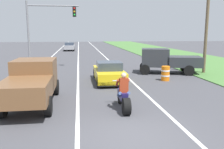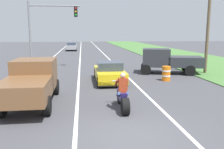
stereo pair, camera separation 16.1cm
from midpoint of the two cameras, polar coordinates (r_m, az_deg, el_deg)
ground_plane at (r=7.97m, az=5.27°, el=-14.18°), size 160.00×160.00×0.00m
lane_stripe_left_solid at (r=27.55m, az=-15.02°, el=2.86°), size 0.14×120.00×0.01m
lane_stripe_right_solid at (r=27.50m, az=0.03°, el=3.19°), size 0.14×120.00×0.01m
lane_stripe_centre_dashed at (r=27.29m, az=-7.50°, el=3.05°), size 0.14×120.00×0.01m
grass_verge_right at (r=30.45m, az=19.32°, el=3.34°), size 10.00×120.00×0.06m
motorcycle_with_rider at (r=10.13m, az=3.03°, el=-5.29°), size 0.70×2.21×1.62m
sports_car_yellow at (r=15.90m, az=-0.33°, el=0.47°), size 1.84×4.30×1.37m
pickup_truck_left_lane_brown at (r=11.39m, az=-18.23°, el=-1.41°), size 2.02×4.80×1.98m
pickup_truck_right_shoulder_dark_grey at (r=19.70m, az=13.38°, el=3.44°), size 5.14×3.14×1.98m
traffic_light_mast_near at (r=22.63m, az=-15.33°, el=11.51°), size 4.59×0.34×6.00m
utility_pole_roadside at (r=20.52m, az=22.20°, el=11.53°), size 0.24×0.24×8.14m
construction_barrel_nearest at (r=16.72m, az=13.07°, el=0.25°), size 0.58×0.58×1.00m
distant_car_far_ahead at (r=44.31m, az=-9.48°, el=6.63°), size 1.80×4.00×1.50m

